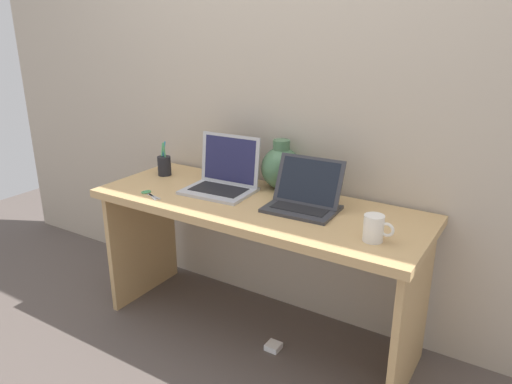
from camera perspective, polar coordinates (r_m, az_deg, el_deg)
The scene contains 10 objects.
ground_plane at distance 2.63m, azimuth 0.00°, elevation -16.01°, with size 6.00×6.00×0.00m, color #564C47.
back_wall at distance 2.46m, azimuth 4.28°, elevation 11.75°, with size 4.40×0.04×2.40m, color #BCAD99.
desk at distance 2.35m, azimuth 0.00°, elevation -4.51°, with size 1.62×0.60×0.72m.
laptop_left at distance 2.45m, azimuth -3.78°, elevation 1.90°, with size 0.35×0.28×0.27m.
laptop_right at distance 2.21m, azimuth 5.76°, elevation -0.44°, with size 0.33×0.25×0.22m.
green_vase at distance 2.45m, azimuth 2.97°, elevation 2.93°, with size 0.20×0.20×0.25m.
coffee_mug at distance 1.93m, azimuth 13.73°, elevation -4.16°, with size 0.12×0.08×0.11m.
pen_cup at distance 2.73m, azimuth -10.72°, elevation 3.11°, with size 0.07×0.07×0.19m.
scissors at distance 2.45m, azimuth -12.51°, elevation -0.18°, with size 0.15×0.09×0.01m.
power_brick at distance 2.51m, azimuth 2.07°, elevation -17.68°, with size 0.07×0.07×0.03m, color white.
Camera 1 is at (1.14, -1.82, 1.53)m, focal length 34.04 mm.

